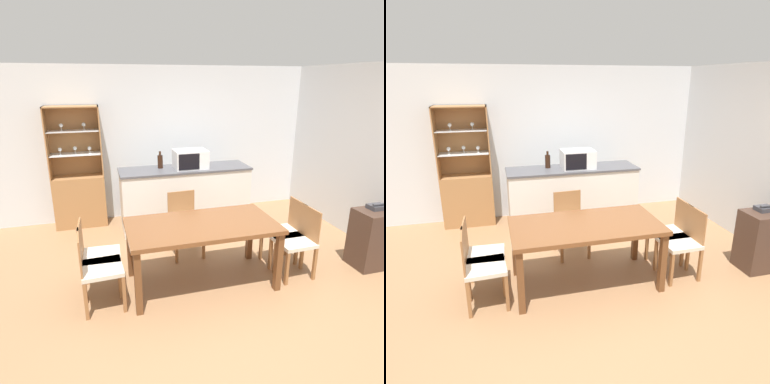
{
  "view_description": "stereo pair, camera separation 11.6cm",
  "coord_description": "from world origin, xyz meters",
  "views": [
    {
      "loc": [
        -1.15,
        -3.19,
        2.31
      ],
      "look_at": [
        0.05,
        1.06,
        0.86
      ],
      "focal_mm": 32.0,
      "sensor_mm": 36.0,
      "label": 1
    },
    {
      "loc": [
        -1.04,
        -3.22,
        2.31
      ],
      "look_at": [
        0.05,
        1.06,
        0.86
      ],
      "focal_mm": 32.0,
      "sensor_mm": 36.0,
      "label": 2
    }
  ],
  "objects": [
    {
      "name": "dining_chair_side_right_far",
      "position": [
        1.1,
        0.35,
        0.45
      ],
      "size": [
        0.42,
        0.42,
        0.86
      ],
      "rotation": [
        0.0,
        0.0,
        1.58
      ],
      "color": "beige",
      "rests_on": "ground_plane"
    },
    {
      "name": "wall_back",
      "position": [
        0.0,
        2.63,
        1.27
      ],
      "size": [
        6.8,
        0.06,
        2.55
      ],
      "color": "silver",
      "rests_on": "ground_plane"
    },
    {
      "name": "dining_chair_side_left_near",
      "position": [
        -1.24,
        0.08,
        0.45
      ],
      "size": [
        0.44,
        0.44,
        0.86
      ],
      "rotation": [
        0.0,
        0.0,
        -1.52
      ],
      "color": "beige",
      "rests_on": "ground_plane"
    },
    {
      "name": "ground_plane",
      "position": [
        0.0,
        0.0,
        0.0
      ],
      "size": [
        18.0,
        18.0,
        0.0
      ],
      "primitive_type": "plane",
      "color": "#936B47"
    },
    {
      "name": "wine_bottle",
      "position": [
        -0.2,
        2.0,
        1.1
      ],
      "size": [
        0.08,
        0.08,
        0.27
      ],
      "color": "black",
      "rests_on": "kitchen_counter"
    },
    {
      "name": "microwave",
      "position": [
        0.26,
        1.88,
        1.13
      ],
      "size": [
        0.51,
        0.39,
        0.29
      ],
      "color": "silver",
      "rests_on": "kitchen_counter"
    },
    {
      "name": "dining_chair_side_left_far",
      "position": [
        -1.25,
        0.35,
        0.45
      ],
      "size": [
        0.44,
        0.44,
        0.86
      ],
      "rotation": [
        0.0,
        0.0,
        -1.61
      ],
      "color": "beige",
      "rests_on": "ground_plane"
    },
    {
      "name": "telephone",
      "position": [
        2.19,
        0.05,
        0.8
      ],
      "size": [
        0.21,
        0.16,
        0.09
      ],
      "color": "#38383D",
      "rests_on": "side_cabinet"
    },
    {
      "name": "dining_chair_side_right_near",
      "position": [
        1.1,
        0.09,
        0.45
      ],
      "size": [
        0.43,
        0.43,
        0.86
      ],
      "rotation": [
        0.0,
        0.0,
        1.6
      ],
      "color": "beige",
      "rests_on": "ground_plane"
    },
    {
      "name": "dining_table",
      "position": [
        -0.07,
        0.22,
        0.68
      ],
      "size": [
        1.7,
        0.89,
        0.76
      ],
      "color": "brown",
      "rests_on": "ground_plane"
    },
    {
      "name": "dining_chair_head_far",
      "position": [
        -0.07,
        0.98,
        0.45
      ],
      "size": [
        0.44,
        0.44,
        0.86
      ],
      "rotation": [
        0.0,
        0.0,
        3.2
      ],
      "color": "beige",
      "rests_on": "ground_plane"
    },
    {
      "name": "display_cabinet",
      "position": [
        -1.48,
        2.42,
        0.57
      ],
      "size": [
        0.81,
        0.37,
        1.94
      ],
      "color": "#A37042",
      "rests_on": "ground_plane"
    },
    {
      "name": "side_cabinet",
      "position": [
        2.23,
        0.0,
        0.38
      ],
      "size": [
        0.63,
        0.39,
        0.76
      ],
      "color": "#422D23",
      "rests_on": "ground_plane"
    },
    {
      "name": "kitchen_counter",
      "position": [
        0.18,
        1.91,
        0.5
      ],
      "size": [
        2.07,
        0.62,
        0.99
      ],
      "color": "silver",
      "rests_on": "ground_plane"
    }
  ]
}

